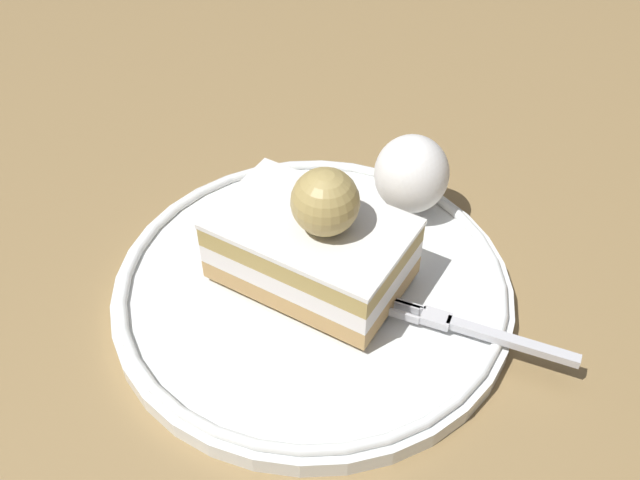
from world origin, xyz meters
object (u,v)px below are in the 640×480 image
(dessert_plate, at_px, (320,287))
(fork, at_px, (465,327))
(whipped_cream_dollop, at_px, (412,174))
(cake_slice, at_px, (313,242))

(dessert_plate, xyz_separation_m, fork, (0.05, 0.07, 0.01))
(whipped_cream_dollop, relative_size, fork, 0.49)
(whipped_cream_dollop, xyz_separation_m, fork, (0.10, 0.01, -0.02))
(dessert_plate, relative_size, cake_slice, 1.85)
(fork, bearing_deg, dessert_plate, -125.07)
(dessert_plate, distance_m, whipped_cream_dollop, 0.09)
(dessert_plate, distance_m, fork, 0.09)
(cake_slice, distance_m, whipped_cream_dollop, 0.09)
(dessert_plate, bearing_deg, cake_slice, -131.84)
(cake_slice, bearing_deg, dessert_plate, 48.16)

